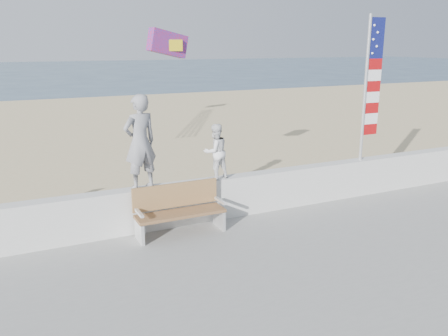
{
  "coord_description": "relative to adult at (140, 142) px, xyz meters",
  "views": [
    {
      "loc": [
        -3.97,
        -6.96,
        3.9
      ],
      "look_at": [
        0.2,
        1.8,
        1.35
      ],
      "focal_mm": 38.0,
      "sensor_mm": 36.0,
      "label": 1
    }
  ],
  "objects": [
    {
      "name": "bench",
      "position": [
        0.61,
        -0.45,
        -1.34
      ],
      "size": [
        1.8,
        0.57,
        1.0
      ],
      "color": "brown",
      "rests_on": "boardwalk"
    },
    {
      "name": "flag",
      "position": [
        5.74,
        -0.0,
        0.97
      ],
      "size": [
        0.5,
        0.08,
        3.5
      ],
      "color": "white",
      "rests_on": "seawall"
    },
    {
      "name": "child",
      "position": [
        1.63,
        0.0,
        -0.35
      ],
      "size": [
        0.65,
        0.55,
        1.19
      ],
      "primitive_type": "imported",
      "rotation": [
        0.0,
        0.0,
        3.33
      ],
      "color": "silver",
      "rests_on": "seawall"
    },
    {
      "name": "parafoil_kite",
      "position": [
        1.51,
        2.52,
        1.88
      ],
      "size": [
        1.11,
        0.5,
        0.74
      ],
      "color": "red",
      "rests_on": "ground"
    },
    {
      "name": "adult",
      "position": [
        0.0,
        0.0,
        0.0
      ],
      "size": [
        0.78,
        0.6,
        1.89
      ],
      "primitive_type": "imported",
      "rotation": [
        0.0,
        0.0,
        3.38
      ],
      "color": "gray",
      "rests_on": "seawall"
    },
    {
      "name": "ground",
      "position": [
        1.54,
        -2.0,
        -2.03
      ],
      "size": [
        220.0,
        220.0,
        0.0
      ],
      "primitive_type": "plane",
      "color": "#304960",
      "rests_on": "ground"
    },
    {
      "name": "sand",
      "position": [
        1.54,
        7.0,
        -1.99
      ],
      "size": [
        90.0,
        40.0,
        0.08
      ],
      "primitive_type": "cube",
      "color": "#CBB687",
      "rests_on": "ground"
    },
    {
      "name": "seawall",
      "position": [
        1.54,
        0.0,
        -1.4
      ],
      "size": [
        30.0,
        0.35,
        0.9
      ],
      "primitive_type": "cube",
      "color": "silver",
      "rests_on": "boardwalk"
    }
  ]
}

